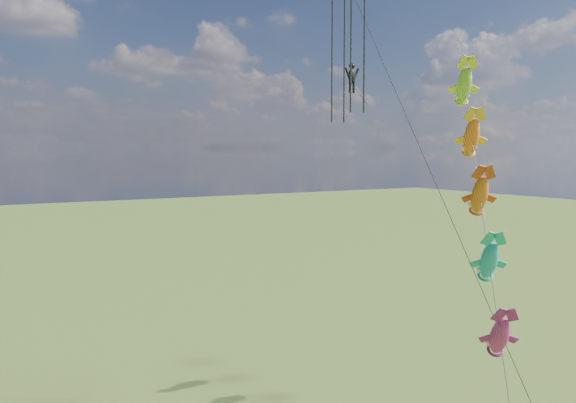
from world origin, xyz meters
TOP-DOWN VIEW (x-y plane):
  - fish_windsock_rig at (20.23, 4.67)m, footprint 9.41×13.04m
  - parafoil_rig at (15.10, 7.90)m, footprint 2.39×17.51m

SIDE VIEW (x-z plane):
  - fish_windsock_rig at x=20.23m, z-range 1.24..21.75m
  - parafoil_rig at x=15.10m, z-range 6.14..30.64m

